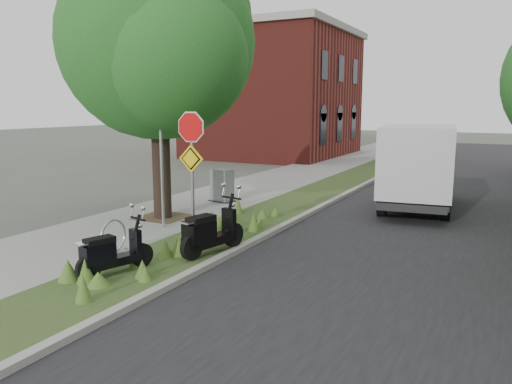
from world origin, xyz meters
TOP-DOWN VIEW (x-y plane):
  - ground at (0.00, 0.00)m, footprint 120.00×120.00m
  - sidewalk_near at (-4.25, 10.00)m, footprint 3.50×60.00m
  - verge at (-1.50, 10.00)m, footprint 2.00×60.00m
  - kerb_near at (-0.50, 10.00)m, footprint 0.20×60.00m
  - road at (3.00, 10.00)m, footprint 7.00×60.00m
  - street_tree_main at (-4.08, 2.86)m, footprint 6.21×5.54m
  - bare_post at (-3.20, 1.80)m, footprint 0.08×0.08m
  - bike_hoop at (-2.70, -0.60)m, footprint 0.06×0.78m
  - sign_assembly at (-1.40, 0.58)m, footprint 0.94×0.08m
  - brick_building at (-9.50, 22.00)m, footprint 9.40×10.40m
  - scooter_near at (-0.80, 0.24)m, footprint 0.63×1.87m
  - scooter_far at (-1.75, -1.77)m, footprint 0.64×1.60m
  - box_truck at (2.26, 7.91)m, footprint 2.59×5.33m
  - utility_cabinet at (-3.74, 5.70)m, footprint 0.93×0.73m

SIDE VIEW (x-z plane):
  - ground at x=0.00m, z-range 0.00..0.00m
  - road at x=3.00m, z-range 0.00..0.01m
  - sidewalk_near at x=-4.25m, z-range 0.00..0.12m
  - verge at x=-1.50m, z-range 0.00..0.12m
  - kerb_near at x=-0.50m, z-range 0.00..0.13m
  - bike_hoop at x=-2.70m, z-range 0.11..0.88m
  - scooter_far at x=-1.75m, z-range 0.11..0.89m
  - scooter_near at x=-0.80m, z-range 0.11..1.00m
  - utility_cabinet at x=-3.74m, z-range 0.10..1.19m
  - box_truck at x=2.26m, z-range 0.35..2.67m
  - bare_post at x=-3.20m, z-range 0.12..4.12m
  - sign_assembly at x=-1.40m, z-range 0.72..3.94m
  - brick_building at x=-9.50m, z-range 0.06..8.36m
  - street_tree_main at x=-4.08m, z-range 0.97..8.63m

